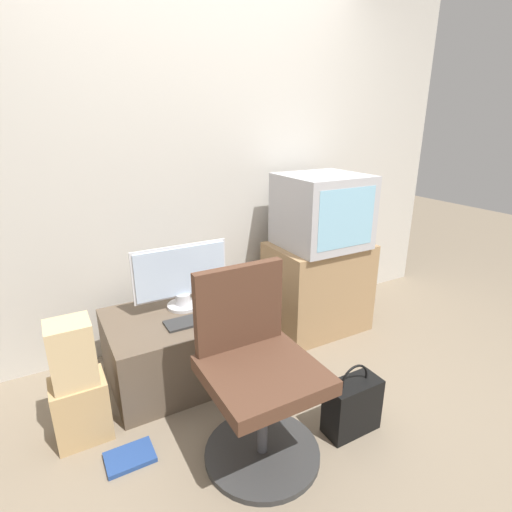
% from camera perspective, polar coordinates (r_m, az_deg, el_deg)
% --- Properties ---
extents(ground_plane, '(12.00, 12.00, 0.00)m').
position_cam_1_polar(ground_plane, '(2.27, 7.03, -24.47)').
color(ground_plane, '#7F705B').
extents(wall_back, '(4.40, 0.05, 2.60)m').
position_cam_1_polar(wall_back, '(2.82, -8.24, 13.67)').
color(wall_back, beige).
rests_on(wall_back, ground_plane).
extents(desk, '(0.91, 0.64, 0.43)m').
position_cam_1_polar(desk, '(2.61, -10.13, -12.30)').
color(desk, brown).
rests_on(desk, ground_plane).
extents(side_stand, '(0.71, 0.51, 0.68)m').
position_cam_1_polar(side_stand, '(3.09, 8.75, -4.34)').
color(side_stand, '#A37F56').
rests_on(side_stand, ground_plane).
extents(main_monitor, '(0.60, 0.20, 0.41)m').
position_cam_1_polar(main_monitor, '(2.50, -10.62, -2.91)').
color(main_monitor, silver).
rests_on(main_monitor, desk).
extents(keyboard, '(0.29, 0.14, 0.01)m').
position_cam_1_polar(keyboard, '(2.39, -9.41, -9.18)').
color(keyboard, '#2D2D2D').
rests_on(keyboard, desk).
extents(mouse, '(0.05, 0.03, 0.02)m').
position_cam_1_polar(mouse, '(2.47, -4.86, -7.91)').
color(mouse, silver).
rests_on(mouse, desk).
extents(crt_tv, '(0.57, 0.53, 0.51)m').
position_cam_1_polar(crt_tv, '(2.89, 9.43, 6.38)').
color(crt_tv, '#B7B7BC').
rests_on(crt_tv, side_stand).
extents(office_chair, '(0.56, 0.56, 0.92)m').
position_cam_1_polar(office_chair, '(1.95, 0.09, -17.14)').
color(office_chair, '#333333').
rests_on(office_chair, ground_plane).
extents(cardboard_box_lower, '(0.26, 0.21, 0.33)m').
position_cam_1_polar(cardboard_box_lower, '(2.34, -23.68, -19.37)').
color(cardboard_box_lower, tan).
rests_on(cardboard_box_lower, ground_plane).
extents(cardboard_box_upper, '(0.20, 0.19, 0.32)m').
position_cam_1_polar(cardboard_box_upper, '(2.16, -24.86, -12.45)').
color(cardboard_box_upper, '#D1B27F').
rests_on(cardboard_box_upper, cardboard_box_lower).
extents(handbag, '(0.29, 0.14, 0.40)m').
position_cam_1_polar(handbag, '(2.26, 13.57, -20.04)').
color(handbag, black).
rests_on(handbag, ground_plane).
extents(book, '(0.23, 0.16, 0.02)m').
position_cam_1_polar(book, '(2.24, -17.57, -25.72)').
color(book, navy).
rests_on(book, ground_plane).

